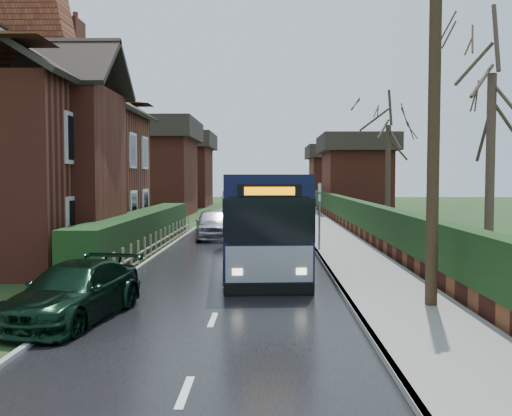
{
  "coord_description": "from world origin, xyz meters",
  "views": [
    {
      "loc": [
        1.14,
        -17.7,
        2.98
      ],
      "look_at": [
        0.69,
        4.39,
        1.8
      ],
      "focal_mm": 40.0,
      "sensor_mm": 36.0,
      "label": 1
    }
  ],
  "objects_px": {
    "car_silver": "(213,224)",
    "bus_stop_sign": "(319,207)",
    "car_green": "(74,292)",
    "bus": "(258,221)",
    "telegraph_pole": "(434,133)",
    "brick_house": "(19,142)"
  },
  "relations": [
    {
      "from": "car_silver",
      "to": "car_green",
      "type": "height_order",
      "value": "car_silver"
    },
    {
      "from": "car_silver",
      "to": "bus_stop_sign",
      "type": "distance_m",
      "value": 6.92
    },
    {
      "from": "car_green",
      "to": "bus_stop_sign",
      "type": "relative_size",
      "value": 1.48
    },
    {
      "from": "car_silver",
      "to": "car_green",
      "type": "distance_m",
      "value": 15.94
    },
    {
      "from": "car_green",
      "to": "brick_house",
      "type": "bearing_deg",
      "value": 128.25
    },
    {
      "from": "brick_house",
      "to": "telegraph_pole",
      "type": "xyz_separation_m",
      "value": [
        13.53,
        -9.78,
        -0.42
      ]
    },
    {
      "from": "car_green",
      "to": "telegraph_pole",
      "type": "bearing_deg",
      "value": 17.21
    },
    {
      "from": "brick_house",
      "to": "car_green",
      "type": "distance_m",
      "value": 12.82
    },
    {
      "from": "bus",
      "to": "car_silver",
      "type": "relative_size",
      "value": 2.38
    },
    {
      "from": "bus",
      "to": "bus_stop_sign",
      "type": "height_order",
      "value": "bus"
    },
    {
      "from": "brick_house",
      "to": "bus",
      "type": "bearing_deg",
      "value": -19.59
    },
    {
      "from": "bus_stop_sign",
      "to": "telegraph_pole",
      "type": "height_order",
      "value": "telegraph_pole"
    },
    {
      "from": "telegraph_pole",
      "to": "bus",
      "type": "bearing_deg",
      "value": 145.56
    },
    {
      "from": "bus",
      "to": "telegraph_pole",
      "type": "xyz_separation_m",
      "value": [
        4.0,
        -6.38,
        2.44
      ]
    },
    {
      "from": "bus",
      "to": "car_silver",
      "type": "height_order",
      "value": "bus"
    },
    {
      "from": "car_silver",
      "to": "bus_stop_sign",
      "type": "height_order",
      "value": "bus_stop_sign"
    },
    {
      "from": "car_green",
      "to": "bus_stop_sign",
      "type": "height_order",
      "value": "bus_stop_sign"
    },
    {
      "from": "car_silver",
      "to": "car_green",
      "type": "relative_size",
      "value": 1.05
    },
    {
      "from": "brick_house",
      "to": "car_green",
      "type": "relative_size",
      "value": 3.56
    },
    {
      "from": "brick_house",
      "to": "car_silver",
      "type": "relative_size",
      "value": 3.39
    },
    {
      "from": "brick_house",
      "to": "bus_stop_sign",
      "type": "xyz_separation_m",
      "value": [
        11.93,
        0.14,
        -2.55
      ]
    },
    {
      "from": "bus_stop_sign",
      "to": "telegraph_pole",
      "type": "distance_m",
      "value": 10.27
    }
  ]
}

